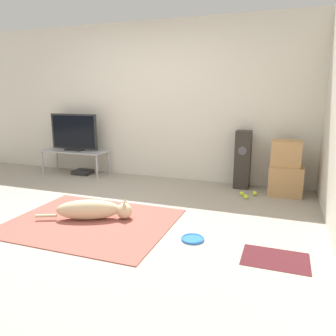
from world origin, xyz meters
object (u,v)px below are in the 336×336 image
object	(u,v)px
tv_stand	(75,153)
frisbee	(193,239)
floor_speaker	(243,160)
tennis_ball_near_speaker	(242,194)
dog	(94,210)
cardboard_box_upper	(286,153)
tv	(74,133)
cardboard_box_lower	(285,180)
tennis_ball_by_boxes	(246,197)
tennis_ball_loose_on_carpet	(255,193)
game_console	(83,172)

from	to	relation	value
tv_stand	frisbee	bearing A→B (deg)	-35.67
floor_speaker	tennis_ball_near_speaker	bearing A→B (deg)	-81.63
dog	tv_stand	bearing A→B (deg)	129.82
dog	floor_speaker	bearing A→B (deg)	53.62
tv_stand	cardboard_box_upper	bearing A→B (deg)	-1.01
tv	tennis_ball_near_speaker	distance (m)	3.10
cardboard_box_lower	cardboard_box_upper	bearing A→B (deg)	139.30
frisbee	cardboard_box_lower	distance (m)	2.06
tv_stand	tennis_ball_by_boxes	bearing A→B (deg)	-8.66
frisbee	tennis_ball_loose_on_carpet	distance (m)	1.75
tennis_ball_near_speaker	game_console	world-z (taller)	game_console
tv_stand	tennis_ball_by_boxes	size ratio (longest dim) A/B	17.93
floor_speaker	game_console	size ratio (longest dim) A/B	2.79
tv	tennis_ball_loose_on_carpet	world-z (taller)	tv
tennis_ball_loose_on_carpet	frisbee	bearing A→B (deg)	-104.58
dog	tennis_ball_near_speaker	bearing A→B (deg)	45.32
cardboard_box_lower	cardboard_box_upper	world-z (taller)	cardboard_box_upper
dog	cardboard_box_lower	distance (m)	2.69
dog	tv_stand	world-z (taller)	tv_stand
tennis_ball_by_boxes	tennis_ball_near_speaker	xyz separation A→B (m)	(-0.07, 0.13, 0.00)
cardboard_box_lower	tennis_ball_by_boxes	size ratio (longest dim) A/B	6.94
cardboard_box_lower	tv	size ratio (longest dim) A/B	0.50
cardboard_box_lower	tv	world-z (taller)	tv
cardboard_box_lower	tennis_ball_by_boxes	distance (m)	0.65
tv_stand	floor_speaker	bearing A→B (deg)	1.66
cardboard_box_upper	tennis_ball_loose_on_carpet	distance (m)	0.71
cardboard_box_upper	tv_stand	xyz separation A→B (m)	(-3.54, 0.06, -0.22)
dog	tv	xyz separation A→B (m)	(-1.52, 1.83, 0.62)
frisbee	cardboard_box_lower	bearing A→B (deg)	66.02
tv	tennis_ball_loose_on_carpet	distance (m)	3.25
frisbee	tv_stand	bearing A→B (deg)	144.33
tennis_ball_near_speaker	game_console	size ratio (longest dim) A/B	0.21
cardboard_box_upper	tennis_ball_near_speaker	size ratio (longest dim) A/B	6.04
floor_speaker	game_console	xyz separation A→B (m)	(-2.80, -0.08, -0.40)
tennis_ball_near_speaker	tv	bearing A→B (deg)	173.48
tv_stand	tv	world-z (taller)	tv
tv	cardboard_box_upper	bearing A→B (deg)	-1.06
tennis_ball_near_speaker	floor_speaker	bearing A→B (deg)	98.37
frisbee	tv	world-z (taller)	tv
frisbee	game_console	distance (m)	3.25
dog	frisbee	world-z (taller)	dog
tv	frisbee	bearing A→B (deg)	-35.70
dog	tv	world-z (taller)	tv
floor_speaker	tennis_ball_by_boxes	xyz separation A→B (m)	(0.13, -0.55, -0.41)
frisbee	tv_stand	world-z (taller)	tv_stand
frisbee	game_console	size ratio (longest dim) A/B	0.73
cardboard_box_lower	floor_speaker	size ratio (longest dim) A/B	0.52
tv_stand	tennis_ball_near_speaker	distance (m)	3.04
tennis_ball_by_boxes	tennis_ball_loose_on_carpet	xyz separation A→B (m)	(0.10, 0.20, 0.00)
tv_stand	tv	bearing A→B (deg)	90.00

